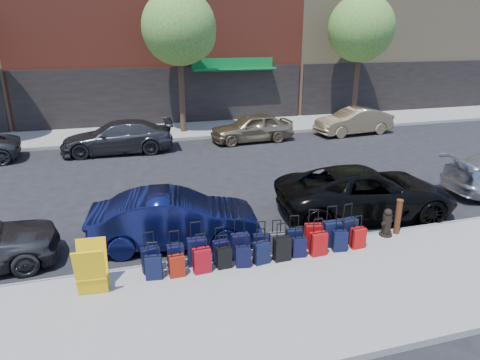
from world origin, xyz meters
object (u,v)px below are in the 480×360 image
object	(u,v)px
fire_hydrant	(387,223)
car_near_1	(175,219)
car_near_2	(365,192)
bollard	(398,216)
display_rack	(92,269)
car_far_1	(117,137)
suitcase_front_5	(261,245)
tree_right	(363,30)
car_far_3	(354,121)
tree_center	(182,30)
car_far_2	(252,128)

from	to	relation	value
fire_hydrant	car_near_1	distance (m)	5.61
car_near_2	car_near_1	bearing A→B (deg)	100.00
fire_hydrant	bollard	xyz separation A→B (m)	(0.35, 0.03, 0.15)
display_rack	car_far_1	world-z (taller)	car_far_1
suitcase_front_5	car_near_1	size ratio (longest dim) A/B	0.20
tree_right	display_rack	bearing A→B (deg)	-135.34
display_rack	car_near_2	size ratio (longest dim) A/B	0.20
suitcase_front_5	fire_hydrant	distance (m)	3.57
suitcase_front_5	car_far_3	xyz separation A→B (m)	(9.35, 11.62, 0.28)
suitcase_front_5	display_rack	size ratio (longest dim) A/B	0.81
tree_center	car_near_1	size ratio (longest dim) A/B	1.67
tree_right	car_far_1	size ratio (longest dim) A/B	1.44
display_rack	car_near_1	distance (m)	2.78
tree_right	tree_center	bearing A→B (deg)	180.00
fire_hydrant	car_near_1	xyz separation A→B (m)	(-5.44, 1.38, 0.22)
tree_center	car_near_2	xyz separation A→B (m)	(3.37, -12.53, -4.67)
fire_hydrant	car_near_2	size ratio (longest dim) A/B	0.14
car_near_1	car_far_2	distance (m)	11.47
car_far_2	car_near_2	bearing A→B (deg)	-0.72
tree_right	car_far_2	xyz separation A→B (m)	(-7.57, -2.70, -4.70)
bollard	car_far_1	bearing A→B (deg)	122.06
tree_right	car_near_1	xyz separation A→B (m)	(-12.94, -12.83, -4.69)
suitcase_front_5	car_far_1	size ratio (longest dim) A/B	0.18
display_rack	suitcase_front_5	bearing A→B (deg)	11.66
car_far_1	car_far_2	world-z (taller)	car_far_1
car_near_2	car_far_1	size ratio (longest dim) A/B	1.06
fire_hydrant	car_far_3	distance (m)	12.91
tree_right	car_far_1	xyz separation A→B (m)	(-14.17, -2.99, -4.68)
suitcase_front_5	fire_hydrant	xyz separation A→B (m)	(3.57, 0.08, 0.07)
car_far_3	bollard	bearing A→B (deg)	-30.35
car_near_1	display_rack	bearing A→B (deg)	141.04
fire_hydrant	display_rack	distance (m)	7.46
car_near_1	car_far_1	world-z (taller)	car_far_1
display_rack	car_far_1	size ratio (longest dim) A/B	0.22
bollard	car_near_2	world-z (taller)	car_near_2
bollard	display_rack	distance (m)	7.80
car_near_1	car_near_2	bearing A→B (deg)	-80.08
bollard	car_far_1	distance (m)	13.21
display_rack	car_near_1	size ratio (longest dim) A/B	0.25
car_near_2	car_far_2	distance (m)	9.85
display_rack	car_near_2	world-z (taller)	car_near_2
fire_hydrant	car_far_1	xyz separation A→B (m)	(-6.67, 11.22, 0.23)
display_rack	car_far_2	xyz separation A→B (m)	(7.37, 12.06, 0.03)
bollard	car_far_1	xyz separation A→B (m)	(-7.01, 11.20, 0.08)
suitcase_front_5	fire_hydrant	size ratio (longest dim) A/B	1.16
car_near_2	car_far_2	xyz separation A→B (m)	(-0.44, 9.84, -0.03)
fire_hydrant	car_far_2	xyz separation A→B (m)	(-0.07, 11.51, 0.21)
tree_right	fire_hydrant	xyz separation A→B (m)	(-7.50, -14.21, -4.91)
car_near_2	car_far_1	world-z (taller)	car_near_2
tree_center	display_rack	distance (m)	16.12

